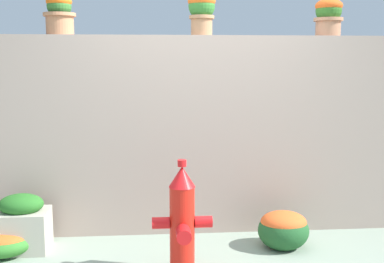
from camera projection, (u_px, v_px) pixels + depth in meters
stone_wall at (197, 135)px, 4.59m from camera, size 5.61×0.30×1.87m
potted_plant_1 at (59, 13)px, 4.32m from camera, size 0.29×0.29×0.37m
potted_plant_2 at (202, 10)px, 4.44m from camera, size 0.26×0.26×0.40m
potted_plant_3 at (329, 14)px, 4.52m from camera, size 0.27×0.27×0.36m
fire_hydrant at (182, 223)px, 3.66m from camera, size 0.46×0.38×0.90m
flower_bush_left at (2, 240)px, 4.08m from camera, size 0.56×0.50×0.23m
flower_bush_right at (283, 228)px, 4.20m from camera, size 0.45×0.41×0.34m
planter_box at (22, 224)px, 4.13m from camera, size 0.45×0.34×0.51m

